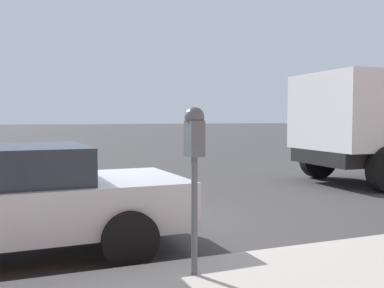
% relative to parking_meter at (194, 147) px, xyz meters
% --- Properties ---
extents(ground_plane, '(220.00, 220.00, 0.00)m').
position_rel_parking_meter_xyz_m(ground_plane, '(2.67, 0.22, -1.38)').
color(ground_plane, '#3D3A3A').
extents(parking_meter, '(0.21, 0.19, 1.61)m').
position_rel_parking_meter_xyz_m(parking_meter, '(0.00, 0.00, 0.00)').
color(parking_meter, '#4C5156').
rests_on(parking_meter, sidewalk).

